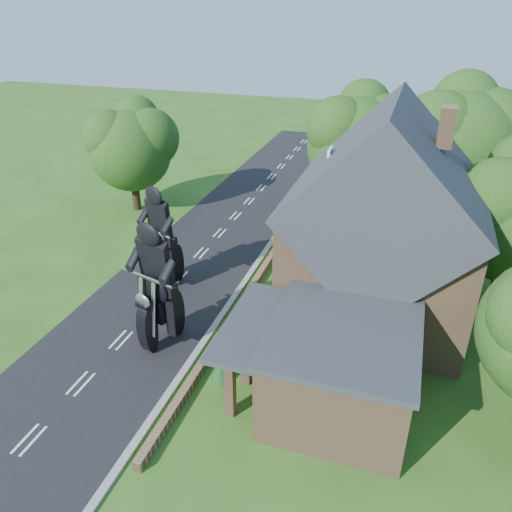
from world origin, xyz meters
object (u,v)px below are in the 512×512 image
(annex, at_px, (337,366))
(motorcycle_lead, at_px, (162,325))
(house, at_px, (381,231))
(motorcycle_follow, at_px, (164,271))
(garden_wall, at_px, (247,296))

(annex, xyz_separation_m, motorcycle_lead, (-8.01, 1.33, -0.88))
(house, relative_size, motorcycle_follow, 5.62)
(garden_wall, bearing_deg, motorcycle_lead, -118.68)
(motorcycle_lead, bearing_deg, house, -131.27)
(garden_wall, distance_m, house, 7.52)
(motorcycle_follow, bearing_deg, motorcycle_lead, 138.42)
(motorcycle_lead, relative_size, motorcycle_follow, 1.05)
(garden_wall, distance_m, motorcycle_lead, 5.14)
(garden_wall, relative_size, motorcycle_follow, 12.07)
(garden_wall, relative_size, annex, 3.12)
(annex, bearing_deg, motorcycle_follow, 150.42)
(garden_wall, relative_size, motorcycle_lead, 11.54)
(motorcycle_lead, height_order, motorcycle_follow, motorcycle_lead)
(house, relative_size, motorcycle_lead, 5.37)
(house, bearing_deg, motorcycle_lead, -147.67)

